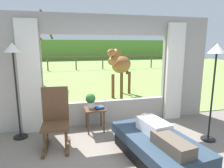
{
  "coord_description": "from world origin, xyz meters",
  "views": [
    {
      "loc": [
        -1.04,
        -2.3,
        1.89
      ],
      "look_at": [
        0.0,
        1.8,
        1.05
      ],
      "focal_mm": 32.01,
      "sensor_mm": 36.0,
      "label": 1
    }
  ],
  "objects_px": {
    "floor_lamp_left": "(14,62)",
    "floor_lamp_right": "(216,63)",
    "side_table": "(95,112)",
    "potted_plant": "(91,100)",
    "horse": "(121,65)",
    "reclining_person": "(159,132)",
    "recliner_sofa": "(157,147)",
    "book_stack": "(99,108)",
    "rocking_chair": "(56,118)",
    "pasture_tree": "(37,53)"
  },
  "relations": [
    {
      "from": "floor_lamp_left",
      "to": "recliner_sofa",
      "type": "bearing_deg",
      "value": -31.2
    },
    {
      "from": "recliner_sofa",
      "to": "reclining_person",
      "type": "height_order",
      "value": "reclining_person"
    },
    {
      "from": "recliner_sofa",
      "to": "potted_plant",
      "type": "bearing_deg",
      "value": 112.45
    },
    {
      "from": "book_stack",
      "to": "reclining_person",
      "type": "bearing_deg",
      "value": -62.79
    },
    {
      "from": "potted_plant",
      "to": "floor_lamp_right",
      "type": "distance_m",
      "value": 2.6
    },
    {
      "from": "reclining_person",
      "to": "pasture_tree",
      "type": "relative_size",
      "value": 0.44
    },
    {
      "from": "rocking_chair",
      "to": "pasture_tree",
      "type": "xyz_separation_m",
      "value": [
        -0.88,
        5.95,
        0.95
      ]
    },
    {
      "from": "horse",
      "to": "book_stack",
      "type": "bearing_deg",
      "value": 102.19
    },
    {
      "from": "floor_lamp_left",
      "to": "side_table",
      "type": "bearing_deg",
      "value": -1.17
    },
    {
      "from": "floor_lamp_right",
      "to": "horse",
      "type": "height_order",
      "value": "floor_lamp_right"
    },
    {
      "from": "floor_lamp_right",
      "to": "pasture_tree",
      "type": "bearing_deg",
      "value": 120.71
    },
    {
      "from": "horse",
      "to": "recliner_sofa",
      "type": "bearing_deg",
      "value": 119.37
    },
    {
      "from": "recliner_sofa",
      "to": "rocking_chair",
      "type": "height_order",
      "value": "rocking_chair"
    },
    {
      "from": "reclining_person",
      "to": "horse",
      "type": "relative_size",
      "value": 0.83
    },
    {
      "from": "horse",
      "to": "floor_lamp_right",
      "type": "bearing_deg",
      "value": 139.21
    },
    {
      "from": "recliner_sofa",
      "to": "floor_lamp_right",
      "type": "bearing_deg",
      "value": 7.5
    },
    {
      "from": "side_table",
      "to": "book_stack",
      "type": "height_order",
      "value": "book_stack"
    },
    {
      "from": "side_table",
      "to": "horse",
      "type": "relative_size",
      "value": 0.3
    },
    {
      "from": "book_stack",
      "to": "floor_lamp_left",
      "type": "height_order",
      "value": "floor_lamp_left"
    },
    {
      "from": "rocking_chair",
      "to": "floor_lamp_left",
      "type": "height_order",
      "value": "floor_lamp_left"
    },
    {
      "from": "potted_plant",
      "to": "horse",
      "type": "xyz_separation_m",
      "value": [
        1.47,
        2.6,
        0.45
      ]
    },
    {
      "from": "floor_lamp_right",
      "to": "book_stack",
      "type": "bearing_deg",
      "value": 155.41
    },
    {
      "from": "potted_plant",
      "to": "floor_lamp_right",
      "type": "height_order",
      "value": "floor_lamp_right"
    },
    {
      "from": "floor_lamp_left",
      "to": "floor_lamp_right",
      "type": "height_order",
      "value": "floor_lamp_left"
    },
    {
      "from": "reclining_person",
      "to": "floor_lamp_right",
      "type": "distance_m",
      "value": 1.74
    },
    {
      "from": "floor_lamp_left",
      "to": "book_stack",
      "type": "bearing_deg",
      "value": -3.29
    },
    {
      "from": "floor_lamp_left",
      "to": "floor_lamp_right",
      "type": "relative_size",
      "value": 1.01
    },
    {
      "from": "potted_plant",
      "to": "floor_lamp_right",
      "type": "relative_size",
      "value": 0.17
    },
    {
      "from": "floor_lamp_right",
      "to": "pasture_tree",
      "type": "height_order",
      "value": "pasture_tree"
    },
    {
      "from": "rocking_chair",
      "to": "potted_plant",
      "type": "xyz_separation_m",
      "value": [
        0.73,
        0.56,
        0.16
      ]
    },
    {
      "from": "book_stack",
      "to": "rocking_chair",
      "type": "bearing_deg",
      "value": -154.45
    },
    {
      "from": "side_table",
      "to": "floor_lamp_left",
      "type": "distance_m",
      "value": 1.92
    },
    {
      "from": "rocking_chair",
      "to": "side_table",
      "type": "bearing_deg",
      "value": 34.8
    },
    {
      "from": "floor_lamp_right",
      "to": "side_table",
      "type": "bearing_deg",
      "value": 154.95
    },
    {
      "from": "rocking_chair",
      "to": "floor_lamp_right",
      "type": "xyz_separation_m",
      "value": [
        2.95,
        -0.5,
        1.0
      ]
    },
    {
      "from": "side_table",
      "to": "book_stack",
      "type": "relative_size",
      "value": 2.61
    },
    {
      "from": "floor_lamp_left",
      "to": "floor_lamp_right",
      "type": "distance_m",
      "value": 3.83
    },
    {
      "from": "side_table",
      "to": "book_stack",
      "type": "distance_m",
      "value": 0.16
    },
    {
      "from": "floor_lamp_left",
      "to": "horse",
      "type": "height_order",
      "value": "floor_lamp_left"
    },
    {
      "from": "recliner_sofa",
      "to": "rocking_chair",
      "type": "relative_size",
      "value": 1.62
    },
    {
      "from": "recliner_sofa",
      "to": "potted_plant",
      "type": "xyz_separation_m",
      "value": [
        -0.88,
        1.45,
        0.48
      ]
    },
    {
      "from": "side_table",
      "to": "horse",
      "type": "bearing_deg",
      "value": 62.47
    },
    {
      "from": "potted_plant",
      "to": "floor_lamp_left",
      "type": "xyz_separation_m",
      "value": [
        -1.47,
        -0.03,
        0.85
      ]
    },
    {
      "from": "floor_lamp_right",
      "to": "floor_lamp_left",
      "type": "bearing_deg",
      "value": 164.38
    },
    {
      "from": "side_table",
      "to": "horse",
      "type": "height_order",
      "value": "horse"
    },
    {
      "from": "recliner_sofa",
      "to": "side_table",
      "type": "distance_m",
      "value": 1.62
    },
    {
      "from": "horse",
      "to": "pasture_tree",
      "type": "distance_m",
      "value": 4.17
    },
    {
      "from": "book_stack",
      "to": "floor_lamp_right",
      "type": "xyz_separation_m",
      "value": [
        2.05,
        -0.94,
        1.0
      ]
    },
    {
      "from": "book_stack",
      "to": "side_table",
      "type": "bearing_deg",
      "value": 145.56
    },
    {
      "from": "floor_lamp_right",
      "to": "pasture_tree",
      "type": "distance_m",
      "value": 7.5
    }
  ]
}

